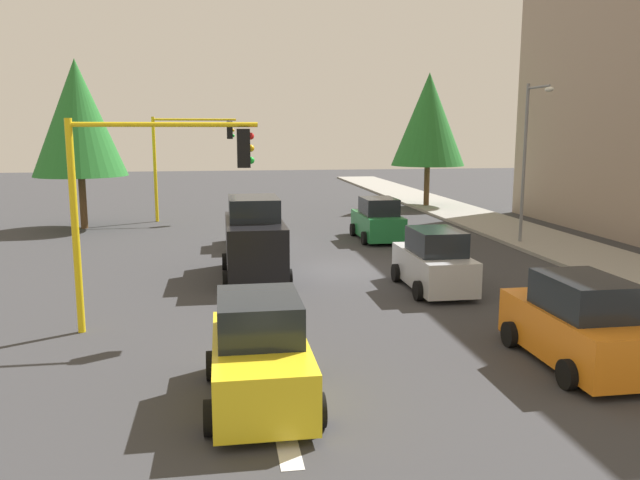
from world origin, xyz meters
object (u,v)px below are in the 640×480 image
Objects in this scene: traffic_signal_far_right at (187,148)px; delivery_van_black at (254,241)px; car_orange at (578,325)px; car_silver at (434,262)px; traffic_signal_near_right at (151,181)px; car_white at (253,226)px; car_yellow at (260,355)px; tree_opposite_side at (78,118)px; street_lamp_curbside at (529,146)px; tree_roadside_far at (429,120)px; car_green at (378,221)px.

traffic_signal_far_right reaches higher than delivery_van_black.
car_silver is at bearing -172.60° from car_orange.
car_white is at bearing 165.08° from traffic_signal_near_right.
car_yellow is at bearing -2.59° from car_white.
tree_opposite_side is 2.22× the size of car_yellow.
car_white is (8.54, 3.13, -3.18)m from traffic_signal_far_right.
tree_opposite_side is at bearing -138.13° from car_silver.
tree_opposite_side is 2.36× the size of car_white.
car_silver and car_orange have the same top height.
street_lamp_curbside is at bearing 139.02° from car_yellow.
traffic_signal_near_right is 1.10× the size of delivery_van_black.
traffic_signal_near_right reaches higher than car_orange.
street_lamp_curbside reaches higher than car_silver.
tree_roadside_far is 18.07m from car_white.
tree_roadside_far is 29.04m from car_orange.
car_yellow is at bearing -2.60° from delivery_van_black.
car_silver is at bearing -43.62° from street_lamp_curbside.
tree_roadside_far is at bearing 156.01° from car_yellow.
tree_opposite_side is 2.12× the size of car_orange.
tree_opposite_side is 15.67m from delivery_van_black.
street_lamp_curbside is 13.15m from delivery_van_black.
street_lamp_curbside is at bearing -1.19° from tree_roadside_far.
car_yellow is (22.80, 7.68, -4.74)m from tree_opposite_side.
tree_opposite_side is (-8.39, -20.20, 1.29)m from street_lamp_curbside.
car_silver is 1.08× the size of car_white.
traffic_signal_near_right is 1.46× the size of car_white.
traffic_signal_far_right is 0.82× the size of street_lamp_curbside.
car_white is (-16.26, 0.74, -0.00)m from car_yellow.
tree_opposite_side reaches higher than street_lamp_curbside.
traffic_signal_near_right reaches higher than car_green.
traffic_signal_far_right is at bearing -159.86° from car_white.
traffic_signal_near_right is at bearing -113.61° from car_orange.
delivery_van_black is 1.20× the size of car_green.
car_yellow is 9.63m from car_silver.
traffic_signal_far_right is 19.44m from car_silver.
traffic_signal_far_right reaches higher than car_orange.
car_silver is (17.25, 8.38, -3.18)m from traffic_signal_far_right.
car_orange is (4.01, 9.18, -2.87)m from traffic_signal_near_right.
car_green is (-6.83, 6.07, -0.39)m from delivery_van_black.
street_lamp_curbside is 1.78× the size of car_silver.
street_lamp_curbside is 21.91m from tree_opposite_side.
tree_opposite_side is at bearing -112.30° from car_green.
car_yellow is (4.80, 2.32, -2.87)m from traffic_signal_near_right.
tree_opposite_side is 16.08m from car_green.
tree_roadside_far reaches higher than street_lamp_curbside.
car_orange is (13.62, -5.66, -3.45)m from street_lamp_curbside.
traffic_signal_near_right is 0.92× the size of traffic_signal_far_right.
street_lamp_curbside reaches higher than traffic_signal_near_right.
delivery_van_black is at bearing -33.51° from tree_roadside_far.
car_white is at bearing -98.94° from street_lamp_curbside.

